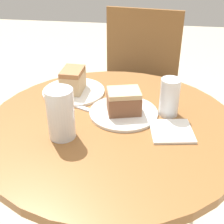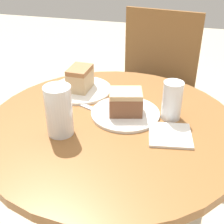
% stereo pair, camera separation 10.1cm
% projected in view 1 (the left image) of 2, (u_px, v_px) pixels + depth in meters
% --- Properties ---
extents(table, '(0.85, 0.85, 0.75)m').
position_uv_depth(table, '(112.00, 168.00, 1.14)').
color(table, brown).
rests_on(table, ground_plane).
extents(chair, '(0.52, 0.51, 0.91)m').
position_uv_depth(chair, '(137.00, 88.00, 1.85)').
color(chair, brown).
rests_on(chair, ground_plane).
extents(plate_near, '(0.24, 0.24, 0.01)m').
position_uv_depth(plate_near, '(124.00, 113.00, 1.08)').
color(plate_near, silver).
rests_on(plate_near, table).
extents(plate_far, '(0.24, 0.24, 0.01)m').
position_uv_depth(plate_far, '(74.00, 91.00, 1.22)').
color(plate_far, silver).
rests_on(plate_far, table).
extents(cake_slice_near, '(0.13, 0.11, 0.08)m').
position_uv_depth(cake_slice_near, '(124.00, 101.00, 1.06)').
color(cake_slice_near, brown).
rests_on(cake_slice_near, plate_near).
extents(cake_slice_far, '(0.08, 0.11, 0.09)m').
position_uv_depth(cake_slice_far, '(73.00, 80.00, 1.19)').
color(cake_slice_far, tan).
rests_on(cake_slice_far, plate_far).
extents(glass_lemonade, '(0.07, 0.07, 0.13)m').
position_uv_depth(glass_lemonade, '(169.00, 99.00, 1.05)').
color(glass_lemonade, beige).
rests_on(glass_lemonade, table).
extents(glass_water, '(0.08, 0.08, 0.16)m').
position_uv_depth(glass_water, '(61.00, 117.00, 0.93)').
color(glass_water, silver).
rests_on(glass_water, table).
extents(napkin_stack, '(0.15, 0.15, 0.01)m').
position_uv_depth(napkin_stack, '(172.00, 131.00, 0.98)').
color(napkin_stack, silver).
rests_on(napkin_stack, table).
extents(fork, '(0.17, 0.09, 0.00)m').
position_uv_depth(fork, '(84.00, 108.00, 1.11)').
color(fork, silver).
rests_on(fork, table).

